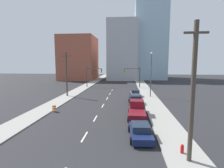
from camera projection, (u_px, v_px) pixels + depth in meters
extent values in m
cube|color=gray|center=(89.00, 84.00, 56.36)|extent=(3.27, 94.90, 0.13)
cube|color=gray|center=(142.00, 85.00, 54.80)|extent=(3.27, 94.90, 0.13)
cube|color=beige|center=(84.00, 137.00, 16.82)|extent=(0.16, 2.40, 0.01)
cube|color=beige|center=(95.00, 118.00, 22.31)|extent=(0.16, 2.40, 0.01)
cube|color=beige|center=(103.00, 106.00, 28.87)|extent=(0.16, 2.40, 0.01)
cube|color=beige|center=(107.00, 98.00, 34.76)|extent=(0.16, 2.40, 0.01)
cube|color=beige|center=(110.00, 94.00, 39.97)|extent=(0.16, 2.40, 0.01)
cube|color=beige|center=(112.00, 90.00, 45.28)|extent=(0.16, 2.40, 0.01)
cube|color=#9E513D|center=(79.00, 58.00, 73.82)|extent=(14.00, 16.00, 17.83)
cube|color=#A8A8AD|center=(123.00, 51.00, 75.70)|extent=(12.00, 20.00, 23.89)
cube|color=#99B7CC|center=(149.00, 43.00, 78.10)|extent=(13.00, 20.00, 31.71)
cylinder|color=#38383D|center=(87.00, 77.00, 50.58)|extent=(0.24, 0.24, 5.80)
cylinder|color=#38383D|center=(94.00, 69.00, 50.08)|extent=(4.31, 0.16, 0.16)
cube|color=#B79319|center=(101.00, 71.00, 49.95)|extent=(0.34, 0.32, 1.10)
cylinder|color=#4C0C0C|center=(101.00, 70.00, 49.74)|extent=(0.22, 0.04, 0.22)
cylinder|color=#593F0C|center=(101.00, 71.00, 49.79)|extent=(0.22, 0.04, 0.22)
cylinder|color=#26E53F|center=(101.00, 72.00, 49.83)|extent=(0.22, 0.04, 0.22)
cylinder|color=#38383D|center=(140.00, 78.00, 49.18)|extent=(0.24, 0.24, 5.80)
cylinder|color=#38383D|center=(132.00, 69.00, 49.07)|extent=(4.31, 0.16, 0.16)
cube|color=#B79319|center=(124.00, 71.00, 49.35)|extent=(0.34, 0.32, 1.10)
cylinder|color=#4C0C0C|center=(124.00, 70.00, 49.14)|extent=(0.22, 0.04, 0.22)
cylinder|color=#593F0C|center=(124.00, 71.00, 49.18)|extent=(0.22, 0.04, 0.22)
cylinder|color=#26E53F|center=(124.00, 72.00, 49.22)|extent=(0.22, 0.04, 0.22)
cylinder|color=#473D33|center=(193.00, 95.00, 11.92)|extent=(0.32, 0.32, 9.85)
cube|color=#473D33|center=(196.00, 33.00, 11.42)|extent=(1.60, 0.14, 0.14)
cylinder|color=#473D33|center=(67.00, 75.00, 36.45)|extent=(0.32, 0.32, 9.23)
cube|color=#473D33|center=(66.00, 56.00, 35.99)|extent=(1.60, 0.14, 0.14)
cylinder|color=orange|center=(54.00, 111.00, 25.37)|extent=(0.56, 0.56, 0.19)
cylinder|color=white|center=(54.00, 110.00, 25.34)|extent=(0.56, 0.56, 0.19)
cylinder|color=orange|center=(54.00, 108.00, 25.32)|extent=(0.56, 0.56, 0.19)
cylinder|color=white|center=(54.00, 107.00, 25.30)|extent=(0.56, 0.56, 0.19)
cylinder|color=orange|center=(54.00, 106.00, 25.27)|extent=(0.56, 0.56, 0.19)
cylinder|color=#4C4C51|center=(151.00, 76.00, 35.60)|extent=(0.20, 0.20, 8.72)
sphere|color=white|center=(151.00, 53.00, 35.04)|extent=(0.44, 0.44, 0.44)
cylinder|color=red|center=(182.00, 151.00, 13.52)|extent=(0.26, 0.26, 0.65)
sphere|color=red|center=(182.00, 146.00, 13.47)|extent=(0.23, 0.23, 0.23)
cube|color=#141E47|center=(140.00, 133.00, 16.56)|extent=(2.14, 4.61, 0.61)
cube|color=#1E2838|center=(140.00, 127.00, 16.49)|extent=(1.77, 2.12, 0.57)
cylinder|color=black|center=(129.00, 129.00, 18.00)|extent=(0.26, 0.68, 0.67)
cylinder|color=black|center=(148.00, 129.00, 17.93)|extent=(0.26, 0.68, 0.67)
cylinder|color=black|center=(131.00, 141.00, 15.23)|extent=(0.26, 0.68, 0.67)
cylinder|color=black|center=(154.00, 141.00, 15.16)|extent=(0.26, 0.68, 0.67)
cube|color=maroon|center=(137.00, 112.00, 22.77)|extent=(2.23, 6.30, 0.96)
cube|color=maroon|center=(137.00, 104.00, 23.57)|extent=(1.85, 1.93, 0.93)
cylinder|color=black|center=(129.00, 110.00, 24.84)|extent=(0.24, 0.66, 0.65)
cylinder|color=black|center=(144.00, 111.00, 24.58)|extent=(0.24, 0.66, 0.65)
cylinder|color=black|center=(128.00, 119.00, 21.03)|extent=(0.24, 0.66, 0.65)
cylinder|color=black|center=(146.00, 120.00, 20.77)|extent=(0.24, 0.66, 0.65)
cube|color=black|center=(135.00, 101.00, 30.10)|extent=(2.05, 4.68, 0.71)
cube|color=#1E2838|center=(135.00, 97.00, 30.02)|extent=(1.73, 2.14, 0.64)
cylinder|color=black|center=(129.00, 100.00, 31.60)|extent=(0.24, 0.63, 0.62)
cylinder|color=black|center=(140.00, 100.00, 31.49)|extent=(0.24, 0.63, 0.62)
cylinder|color=black|center=(130.00, 104.00, 28.77)|extent=(0.24, 0.63, 0.62)
cylinder|color=black|center=(142.00, 104.00, 28.66)|extent=(0.24, 0.63, 0.62)
cube|color=slate|center=(135.00, 94.00, 36.54)|extent=(2.03, 4.30, 0.66)
cube|color=#1E2838|center=(135.00, 91.00, 36.46)|extent=(1.70, 1.97, 0.60)
cylinder|color=black|center=(130.00, 94.00, 37.89)|extent=(0.25, 0.65, 0.64)
cylinder|color=black|center=(139.00, 94.00, 37.81)|extent=(0.25, 0.65, 0.64)
cylinder|color=black|center=(131.00, 96.00, 35.31)|extent=(0.25, 0.65, 0.64)
cylinder|color=black|center=(140.00, 96.00, 35.22)|extent=(0.25, 0.65, 0.64)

